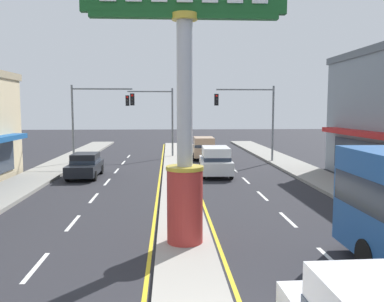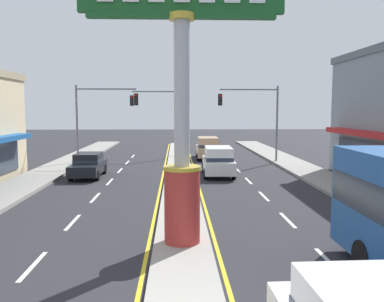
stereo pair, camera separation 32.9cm
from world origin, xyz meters
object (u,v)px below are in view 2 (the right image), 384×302
at_px(traffic_light_median_far, 160,111).
at_px(suv_near_left_lane, 218,161).
at_px(traffic_light_left_side, 99,110).
at_px(traffic_light_right_side, 256,110).
at_px(suv_near_right_lane, 208,148).
at_px(district_sign, 182,107).
at_px(sedan_far_left_oncoming, 88,165).

xyz_separation_m(traffic_light_median_far, suv_near_left_lane, (4.21, -10.20, -3.21)).
bearing_deg(traffic_light_left_side, traffic_light_median_far, 45.77).
bearing_deg(traffic_light_median_far, traffic_light_right_side, -27.92).
distance_m(traffic_light_median_far, suv_near_right_lane, 5.43).
xyz_separation_m(district_sign, traffic_light_median_far, (-1.66, 23.87, -0.23)).
xyz_separation_m(traffic_light_right_side, sedan_far_left_oncoming, (-12.00, -6.22, -3.46)).
height_order(traffic_light_right_side, sedan_far_left_oncoming, traffic_light_right_side).
relative_size(district_sign, suv_near_left_lane, 1.84).
relative_size(traffic_light_left_side, traffic_light_median_far, 1.00).
xyz_separation_m(traffic_light_left_side, traffic_light_median_far, (4.49, 4.61, -0.05)).
distance_m(traffic_light_right_side, suv_near_right_lane, 5.68).
xyz_separation_m(suv_near_left_lane, sedan_far_left_oncoming, (-8.41, -0.15, -0.20)).
height_order(district_sign, suv_near_left_lane, district_sign).
bearing_deg(suv_near_left_lane, suv_near_right_lane, 89.99).
bearing_deg(sedan_far_left_oncoming, traffic_light_median_far, 67.91).
bearing_deg(traffic_light_median_far, traffic_light_left_side, -134.23).
distance_m(district_sign, traffic_light_right_side, 20.67).
bearing_deg(traffic_light_right_side, suv_near_right_lane, 140.45).
bearing_deg(suv_near_left_lane, district_sign, -100.59).
bearing_deg(suv_near_right_lane, traffic_light_right_side, -39.55).
bearing_deg(traffic_light_right_side, traffic_light_median_far, 152.08).
bearing_deg(traffic_light_left_side, suv_near_left_lane, -32.72).
height_order(traffic_light_median_far, suv_near_right_lane, traffic_light_median_far).
distance_m(traffic_light_right_side, traffic_light_median_far, 8.83).
relative_size(traffic_light_left_side, suv_near_left_lane, 1.33).
height_order(traffic_light_median_far, sedan_far_left_oncoming, traffic_light_median_far).
height_order(traffic_light_right_side, suv_near_left_lane, traffic_light_right_side).
relative_size(traffic_light_right_side, suv_near_left_lane, 1.33).
distance_m(suv_near_right_lane, suv_near_left_lane, 9.02).
distance_m(suv_near_right_lane, sedan_far_left_oncoming, 12.45).
height_order(district_sign, traffic_light_left_side, district_sign).
bearing_deg(suv_near_right_lane, suv_near_left_lane, -90.01).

